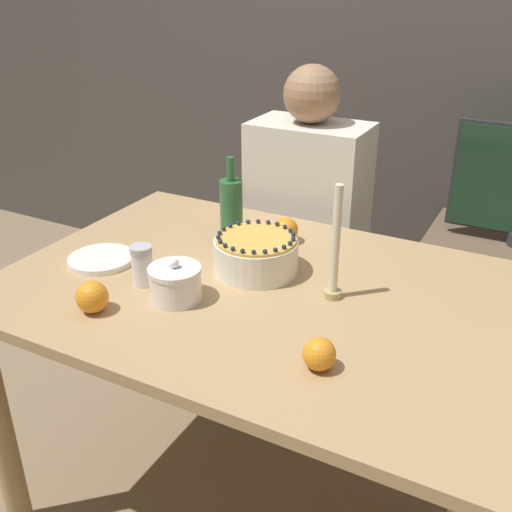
{
  "coord_description": "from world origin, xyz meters",
  "views": [
    {
      "loc": [
        0.62,
        -1.19,
        1.51
      ],
      "look_at": [
        -0.05,
        0.07,
        0.82
      ],
      "focal_mm": 42.0,
      "sensor_mm": 36.0,
      "label": 1
    }
  ],
  "objects_px": {
    "sugar_bowl": "(175,283)",
    "candle": "(335,253)",
    "sugar_shaker": "(142,265)",
    "bottle": "(231,208)",
    "cake": "(256,255)",
    "person_man_blue_shirt": "(305,258)"
  },
  "relations": [
    {
      "from": "sugar_shaker",
      "to": "bottle",
      "type": "bearing_deg",
      "value": 81.58
    },
    {
      "from": "cake",
      "to": "bottle",
      "type": "height_order",
      "value": "bottle"
    },
    {
      "from": "bottle",
      "to": "candle",
      "type": "bearing_deg",
      "value": -26.09
    },
    {
      "from": "sugar_bowl",
      "to": "candle",
      "type": "distance_m",
      "value": 0.39
    },
    {
      "from": "candle",
      "to": "bottle",
      "type": "xyz_separation_m",
      "value": [
        -0.4,
        0.2,
        -0.02
      ]
    },
    {
      "from": "cake",
      "to": "person_man_blue_shirt",
      "type": "relative_size",
      "value": 0.18
    },
    {
      "from": "person_man_blue_shirt",
      "to": "candle",
      "type": "bearing_deg",
      "value": 118.31
    },
    {
      "from": "sugar_shaker",
      "to": "sugar_bowl",
      "type": "bearing_deg",
      "value": -11.49
    },
    {
      "from": "person_man_blue_shirt",
      "to": "sugar_shaker",
      "type": "bearing_deg",
      "value": 81.64
    },
    {
      "from": "candle",
      "to": "person_man_blue_shirt",
      "type": "height_order",
      "value": "person_man_blue_shirt"
    },
    {
      "from": "sugar_shaker",
      "to": "person_man_blue_shirt",
      "type": "distance_m",
      "value": 0.85
    },
    {
      "from": "cake",
      "to": "candle",
      "type": "relative_size",
      "value": 0.76
    },
    {
      "from": "cake",
      "to": "sugar_shaker",
      "type": "height_order",
      "value": "cake"
    },
    {
      "from": "bottle",
      "to": "cake",
      "type": "bearing_deg",
      "value": -43.9
    },
    {
      "from": "cake",
      "to": "bottle",
      "type": "relative_size",
      "value": 0.89
    },
    {
      "from": "sugar_bowl",
      "to": "sugar_shaker",
      "type": "bearing_deg",
      "value": 168.51
    },
    {
      "from": "candle",
      "to": "bottle",
      "type": "bearing_deg",
      "value": 153.91
    },
    {
      "from": "cake",
      "to": "person_man_blue_shirt",
      "type": "height_order",
      "value": "person_man_blue_shirt"
    },
    {
      "from": "sugar_bowl",
      "to": "candle",
      "type": "xyz_separation_m",
      "value": [
        0.33,
        0.19,
        0.08
      ]
    },
    {
      "from": "cake",
      "to": "candle",
      "type": "distance_m",
      "value": 0.24
    },
    {
      "from": "sugar_shaker",
      "to": "person_man_blue_shirt",
      "type": "relative_size",
      "value": 0.09
    },
    {
      "from": "sugar_bowl",
      "to": "candle",
      "type": "bearing_deg",
      "value": 29.34
    }
  ]
}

